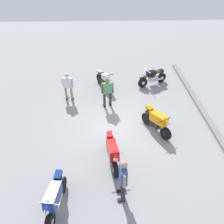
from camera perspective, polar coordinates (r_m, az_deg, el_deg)
The scene contains 10 objects.
ground_plane at distance 11.10m, azimuth 1.58°, elevation -4.13°, with size 40.00×40.00×0.00m, color gray.
curb_edge at distance 12.21m, azimuth 23.70°, elevation -2.99°, with size 14.00×0.30×0.15m, color gray.
motorcycle_blue_sportbike at distance 8.08m, azimuth -14.25°, elevation -20.11°, with size 1.96×0.70×1.14m.
motorcycle_black_cruiser at distance 14.69m, azimuth 10.23°, elevation 8.60°, with size 1.03×1.94×1.09m.
motorcycle_silver_cruiser at distance 14.11m, azimuth -1.89°, elevation 7.98°, with size 1.92×1.06×1.09m.
motorcycle_red_sportbike at distance 9.12m, azimuth 0.07°, elevation -9.99°, with size 1.96×0.70×1.14m.
motorcycle_orange_sportbike at distance 10.80m, azimuth 11.22°, elevation -2.21°, with size 1.80×1.12×1.14m.
person_in_white_shirt at distance 12.91m, azimuth -11.06°, elevation 6.62°, with size 0.39×0.65×1.67m.
person_in_green_shirt at distance 12.08m, azimuth -1.20°, elevation 5.37°, with size 0.40×0.67×1.73m.
person_in_blue_shirt at distance 7.76m, azimuth 2.80°, elevation -16.18°, with size 0.68×0.32×1.79m.
Camera 1 is at (8.45, -0.63, 7.17)m, focal length 36.29 mm.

